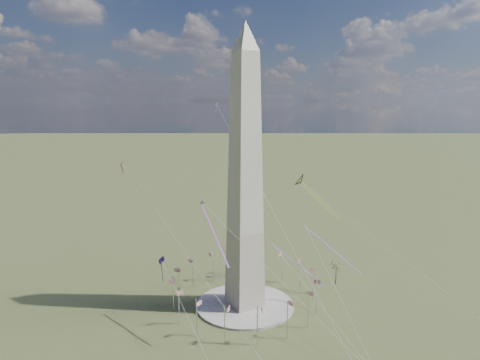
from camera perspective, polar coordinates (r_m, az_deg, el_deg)
ground at (r=164.86m, az=0.65°, el=-16.42°), size 2000.00×2000.00×0.00m
plaza at (r=164.67m, az=0.65°, el=-16.29°), size 36.00×36.00×0.80m
washington_monument at (r=149.39m, az=0.68°, el=0.21°), size 15.56×15.56×100.00m
flagpole_ring at (r=161.69m, az=0.65°, el=-14.12°), size 54.40×54.40×13.00m
tree_near at (r=183.29m, az=12.72°, el=-11.13°), size 6.31×6.31×11.04m
kite_delta_black at (r=179.71m, az=8.28°, el=-0.36°), size 12.80×20.55×16.97m
kite_diamond_purple at (r=153.45m, az=-10.41°, el=-10.82°), size 1.97×3.15×9.88m
kite_streamer_left at (r=161.16m, az=11.01°, el=-7.92°), size 11.39×21.40×15.90m
kite_streamer_mid at (r=137.68m, az=-3.96°, el=-5.87°), size 3.54×22.90×15.72m
kite_streamer_right at (r=174.48m, az=6.41°, el=-10.06°), size 14.20×19.81×15.87m
kite_small_red at (r=169.16m, az=-15.48°, el=1.99°), size 1.49×2.15×4.51m
kite_small_white at (r=194.94m, az=-3.20°, el=9.94°), size 1.10×1.78×4.07m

